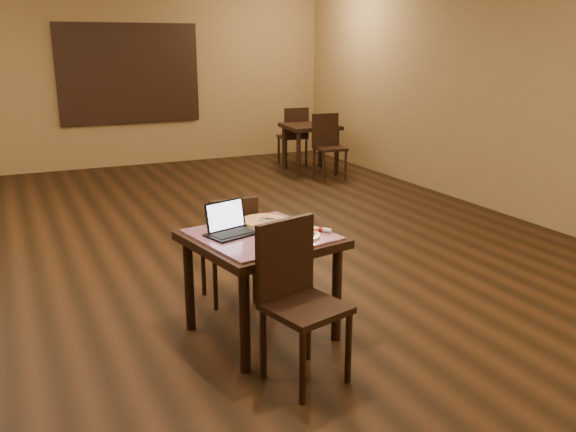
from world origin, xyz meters
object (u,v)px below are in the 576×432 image
chair_main_near (296,292)px  other_table_a_chair_near (328,142)px  pizza_pan (263,222)px  tiled_table (261,248)px  other_table_a_chair_far (294,133)px  chair_main_far (231,244)px  other_table_a (310,133)px  laptop (229,226)px

chair_main_near → other_table_a_chair_near: chair_main_near is taller
pizza_pan → tiled_table: bearing=-116.6°
other_table_a_chair_far → chair_main_near: bearing=69.1°
tiled_table → other_table_a_chair_near: bearing=45.4°
chair_main_far → other_table_a_chair_far: 5.85m
other_table_a → other_table_a_chair_far: other_table_a_chair_far is taller
tiled_table → laptop: size_ratio=2.89×
chair_main_near → other_table_a_chair_far: 6.95m
laptop → other_table_a_chair_near: (3.20, 4.39, -0.26)m
laptop → tiled_table: bearing=-43.6°
other_table_a_chair_near → chair_main_near: bearing=-115.9°
chair_main_near → other_table_a: 6.44m
tiled_table → other_table_a_chair_near: 5.40m
other_table_a_chair_far → other_table_a: bearing=95.5°
chair_main_near → tiled_table: bearing=73.3°
tiled_table → chair_main_far: (-0.00, 0.62, -0.16)m
chair_main_near → chair_main_far: bearing=74.5°
other_table_a → other_table_a_chair_far: (-0.01, 0.58, -0.08)m
chair_main_near → other_table_a_chair_far: bearing=49.8°
chair_main_near → chair_main_far: 1.24m
tiled_table → chair_main_near: chair_main_near is taller
chair_main_far → other_table_a_chair_near: other_table_a_chair_near is taller
pizza_pan → other_table_a_chair_near: other_table_a_chair_near is taller
laptop → other_table_a_chair_far: size_ratio=0.37×
other_table_a_chair_near → chair_main_far: bearing=-123.1°
laptop → other_table_a: 5.91m
chair_main_near → other_table_a_chair_near: bearing=44.8°
chair_main_far → laptop: (-0.20, -0.52, 0.32)m
chair_main_near → pizza_pan: size_ratio=2.75×
chair_main_far → other_table_a_chair_far: other_table_a_chair_far is taller
pizza_pan → other_table_a_chair_far: bearing=62.1°
chair_main_near → pizza_pan: bearing=66.0°
tiled_table → pizza_pan: 0.29m
chair_main_far → other_table_a: 5.36m
pizza_pan → other_table_a_chair_far: size_ratio=0.37×
chair_main_near → other_table_a: size_ratio=1.13×
tiled_table → other_table_a_chair_far: (2.98, 5.65, -0.10)m
chair_main_near → laptop: 0.78m
pizza_pan → other_table_a: 5.62m
chair_main_far → laptop: laptop is taller
chair_main_near → other_table_a: bearing=47.5°
tiled_table → chair_main_far: size_ratio=1.20×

